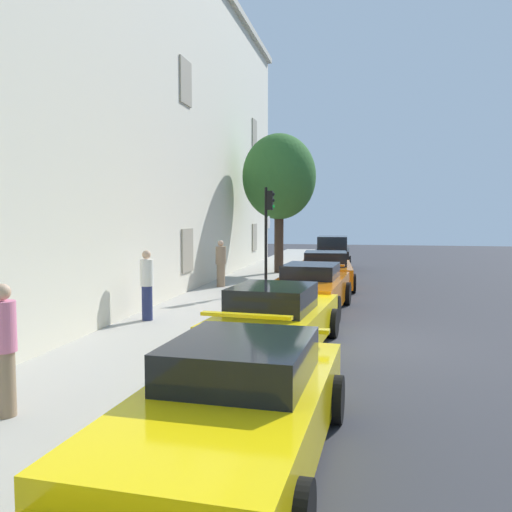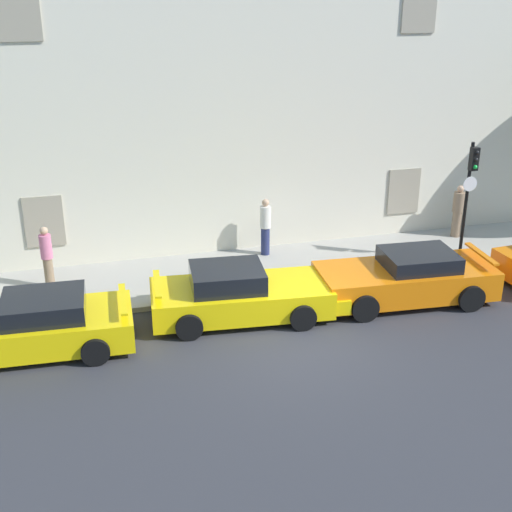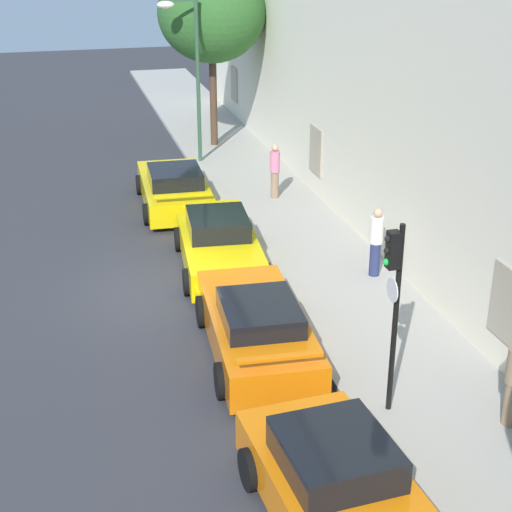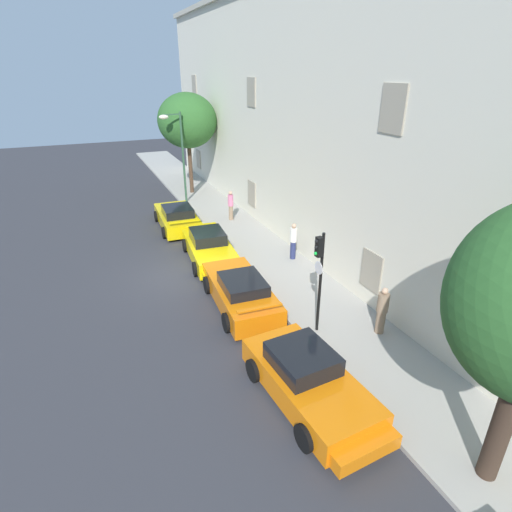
{
  "view_description": "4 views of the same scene",
  "coord_description": "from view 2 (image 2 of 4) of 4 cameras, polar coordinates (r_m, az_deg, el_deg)",
  "views": [
    {
      "loc": [
        -11.61,
        -0.12,
        2.79
      ],
      "look_at": [
        2.68,
        2.83,
        1.67
      ],
      "focal_mm": 36.94,
      "sensor_mm": 36.0,
      "label": 1
    },
    {
      "loc": [
        -4.65,
        -13.52,
        8.09
      ],
      "look_at": [
        -0.51,
        1.66,
        1.64
      ],
      "focal_mm": 47.8,
      "sensor_mm": 36.0,
      "label": 2
    },
    {
      "loc": [
        17.33,
        -2.21,
        8.4
      ],
      "look_at": [
        1.77,
        1.91,
        1.45
      ],
      "focal_mm": 54.76,
      "sensor_mm": 36.0,
      "label": 3
    },
    {
      "loc": [
        16.23,
        -3.45,
        8.41
      ],
      "look_at": [
        2.1,
        2.75,
        1.29
      ],
      "focal_mm": 28.4,
      "sensor_mm": 36.0,
      "label": 4
    }
  ],
  "objects": [
    {
      "name": "building_facade",
      "position": [
        22.15,
        -3.24,
        17.52
      ],
      "size": [
        42.47,
        4.81,
        12.48
      ],
      "color": "beige",
      "rests_on": "ground"
    },
    {
      "name": "sidewalk",
      "position": [
        20.03,
        -0.54,
        -1.3
      ],
      "size": [
        60.0,
        3.33,
        0.14
      ],
      "primitive_type": "cube",
      "color": "#A8A399",
      "rests_on": "ground"
    },
    {
      "name": "pedestrian_strolling",
      "position": [
        19.36,
        -17.09,
        -0.03
      ],
      "size": [
        0.38,
        0.38,
        1.77
      ],
      "color": "#8C7259",
      "rests_on": "sidewalk"
    },
    {
      "name": "sportscar_white_middle",
      "position": [
        18.56,
        11.85,
        -1.93
      ],
      "size": [
        5.22,
        2.36,
        1.36
      ],
      "color": "orange",
      "rests_on": "ground"
    },
    {
      "name": "traffic_light",
      "position": [
        20.68,
        17.46,
        5.91
      ],
      "size": [
        0.44,
        0.36,
        3.63
      ],
      "color": "black",
      "rests_on": "sidewalk"
    },
    {
      "name": "ground_plane",
      "position": [
        16.43,
        3.26,
        -7.24
      ],
      "size": [
        80.0,
        80.0,
        0.0
      ],
      "primitive_type": "plane",
      "color": "#333338"
    },
    {
      "name": "pedestrian_bystander",
      "position": [
        20.77,
        0.79,
        2.52
      ],
      "size": [
        0.36,
        0.36,
        1.78
      ],
      "color": "navy",
      "rests_on": "sidewalk"
    },
    {
      "name": "sportscar_red_lead",
      "position": [
        16.69,
        -18.91,
        -5.73
      ],
      "size": [
        5.17,
        2.37,
        1.34
      ],
      "color": "yellow",
      "rests_on": "ground"
    },
    {
      "name": "sportscar_yellow_flank",
      "position": [
        17.34,
        -0.81,
        -3.27
      ],
      "size": [
        5.07,
        2.44,
        1.38
      ],
      "color": "yellow",
      "rests_on": "ground"
    },
    {
      "name": "pedestrian_admiring",
      "position": [
        23.24,
        16.55,
        3.65
      ],
      "size": [
        0.54,
        0.54,
        1.74
      ],
      "color": "#8C7259",
      "rests_on": "sidewalk"
    }
  ]
}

